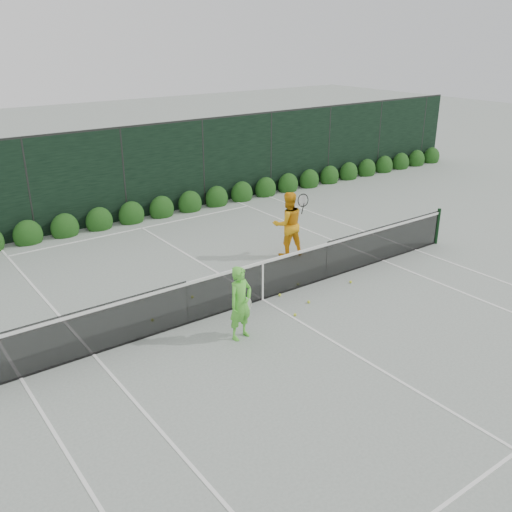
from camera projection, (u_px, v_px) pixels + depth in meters
ground at (262, 300)px, 13.35m from camera, size 80.00×80.00×0.00m
tennis_net at (262, 279)px, 13.14m from camera, size 12.90×0.10×1.07m
player_woman at (241, 303)px, 11.45m from camera, size 0.66×0.47×1.56m
player_man at (288, 224)px, 15.67m from camera, size 1.04×0.91×1.82m
court_lines at (262, 299)px, 13.35m from camera, size 11.03×23.83×0.01m
windscreen_fence at (349, 279)px, 10.76m from camera, size 32.00×21.07×3.06m
hedge_row at (132, 215)px, 18.62m from camera, size 31.66×0.65×0.94m
tennis_balls at (270, 299)px, 13.33m from camera, size 4.97×2.18×0.07m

